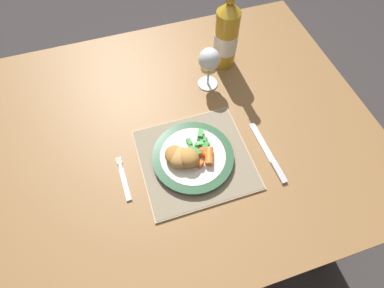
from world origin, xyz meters
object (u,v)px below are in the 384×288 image
dinner_plate (193,157)px  fork (124,181)px  dining_table (177,144)px  bottle (226,35)px  table_knife (270,157)px  wine_glass (209,62)px

dinner_plate → fork: (-0.20, -0.01, -0.01)m
dining_table → bottle: bearing=42.8°
dinner_plate → bottle: bearing=56.9°
dining_table → fork: 0.24m
dining_table → bottle: bottle is taller
dinner_plate → bottle: bottle is taller
dining_table → table_knife: bearing=-37.4°
fork → bottle: bottle is taller
fork → wine_glass: bearing=38.6°
dining_table → wine_glass: (0.15, 0.14, 0.19)m
wine_glass → bottle: 0.12m
table_knife → wine_glass: wine_glass is taller
wine_glass → dining_table: bearing=-137.2°
table_knife → bottle: (0.01, 0.40, 0.11)m
bottle → dinner_plate: bearing=-123.1°
dining_table → wine_glass: 0.28m
table_knife → wine_glass: 0.35m
wine_glass → table_knife: bearing=-76.3°
table_knife → bottle: size_ratio=0.67×
dinner_plate → fork: dinner_plate is taller
dining_table → wine_glass: wine_glass is taller
fork → table_knife: size_ratio=0.66×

